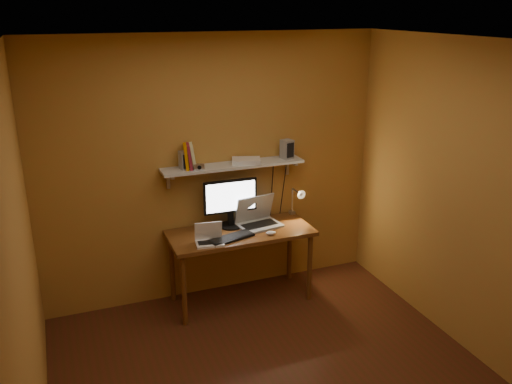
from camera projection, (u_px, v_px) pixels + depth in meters
name	position (u px, v px, depth m)	size (l,w,h in m)	color
room	(278.00, 230.00, 3.88)	(3.44, 3.24, 2.64)	#502214
desk	(241.00, 239.00, 5.27)	(1.40, 0.60, 0.75)	brown
wall_shelf	(233.00, 166.00, 5.22)	(1.40, 0.25, 0.21)	silver
monitor	(230.00, 201.00, 5.27)	(0.53, 0.23, 0.48)	black
laptop	(257.00, 218.00, 5.37)	(0.45, 0.36, 0.30)	gray
netbook	(209.00, 238.00, 4.97)	(0.28, 0.22, 0.19)	white
keyboard	(231.00, 238.00, 5.06)	(0.45, 0.15, 0.02)	black
mouse	(271.00, 233.00, 5.16)	(0.10, 0.06, 0.03)	white
desk_lamp	(297.00, 198.00, 5.51)	(0.09, 0.23, 0.38)	silver
speaker_left	(185.00, 160.00, 5.03)	(0.09, 0.09, 0.17)	gray
speaker_right	(287.00, 149.00, 5.37)	(0.10, 0.10, 0.19)	gray
books	(189.00, 156.00, 5.03)	(0.15, 0.17, 0.24)	#CE7C05
shelf_camera	(199.00, 167.00, 5.01)	(0.10, 0.05, 0.06)	silver
router	(246.00, 161.00, 5.24)	(0.27, 0.18, 0.05)	white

